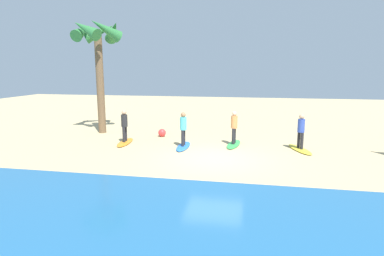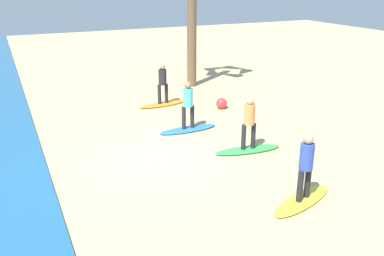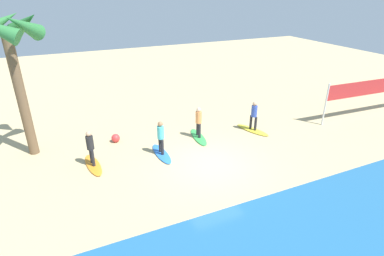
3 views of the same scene
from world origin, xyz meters
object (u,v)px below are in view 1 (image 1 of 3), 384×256
(beach_ball, at_px, (162,133))
(surfer_blue, at_px, (183,126))
(surfboard_green, at_px, (234,144))
(surfboard_orange, at_px, (125,142))
(surfer_yellow, at_px, (301,129))
(surfboard_blue, at_px, (183,146))
(surfboard_yellow, at_px, (300,149))
(palm_tree, at_px, (98,41))
(surfer_green, at_px, (234,125))
(surfer_orange, at_px, (124,123))

(beach_ball, bearing_deg, surfer_blue, 127.50)
(surfboard_green, bearing_deg, surfboard_orange, -76.82)
(surfer_yellow, height_order, surfboard_orange, surfer_yellow)
(surfer_blue, relative_size, surfboard_orange, 0.78)
(surfboard_green, bearing_deg, surfboard_blue, -62.34)
(surfboard_green, height_order, surfboard_orange, same)
(surfer_yellow, bearing_deg, beach_ball, -13.87)
(surfboard_yellow, distance_m, surfer_blue, 5.65)
(surfboard_blue, relative_size, palm_tree, 0.32)
(surfboard_yellow, xyz_separation_m, surfer_green, (3.14, -0.46, 0.99))
(surfboard_green, distance_m, surfer_green, 0.99)
(surfboard_yellow, xyz_separation_m, surfer_orange, (8.70, 0.16, 0.99))
(surfer_orange, bearing_deg, beach_ball, -126.18)
(surfboard_green, height_order, surfer_blue, surfer_blue)
(surfer_yellow, xyz_separation_m, surfboard_blue, (5.55, 0.45, -0.99))
(surfer_orange, height_order, palm_tree, palm_tree)
(surfboard_orange, xyz_separation_m, beach_ball, (-1.43, -1.95, 0.17))
(surfboard_yellow, bearing_deg, surfboard_blue, -104.28)
(surfer_blue, xyz_separation_m, palm_tree, (5.58, -2.71, 4.29))
(palm_tree, bearing_deg, beach_ball, 173.12)
(surfboard_yellow, bearing_deg, palm_tree, -120.44)
(surfer_blue, xyz_separation_m, surfer_orange, (3.15, -0.30, 0.00))
(surfer_orange, bearing_deg, surfer_green, -173.69)
(surfboard_blue, distance_m, surfer_orange, 3.32)
(surfer_yellow, relative_size, beach_ball, 3.75)
(surfboard_green, bearing_deg, palm_tree, -95.85)
(surfboard_yellow, bearing_deg, surfboard_orange, -107.93)
(surfboard_yellow, distance_m, surfboard_green, 3.18)
(surfboard_yellow, relative_size, surfboard_blue, 1.00)
(surfer_yellow, relative_size, surfer_green, 1.00)
(surfer_yellow, height_order, beach_ball, surfer_yellow)
(surfer_yellow, bearing_deg, surfboard_orange, 1.03)
(surfboard_orange, height_order, beach_ball, beach_ball)
(surfer_yellow, height_order, surfboard_green, surfer_yellow)
(surfboard_yellow, xyz_separation_m, palm_tree, (11.12, -2.26, 5.29))
(surfer_blue, distance_m, surfer_orange, 3.17)
(surfboard_green, height_order, surfboard_blue, same)
(surfboard_blue, bearing_deg, surfer_blue, -1.13)
(surfboard_yellow, bearing_deg, surfer_green, -117.25)
(palm_tree, bearing_deg, surfboard_orange, 135.09)
(surfer_yellow, distance_m, surfer_blue, 5.56)
(surfer_orange, relative_size, beach_ball, 3.75)
(surfboard_blue, xyz_separation_m, surfer_orange, (3.15, -0.30, 0.99))
(surfer_yellow, bearing_deg, surfer_orange, 1.03)
(surfboard_green, xyz_separation_m, surfboard_orange, (5.55, 0.61, 0.00))
(surfboard_green, distance_m, beach_ball, 4.34)
(surfer_green, distance_m, beach_ball, 4.41)
(surfboard_blue, relative_size, surfer_orange, 1.28)
(surfboard_green, bearing_deg, surfer_yellow, 88.58)
(surfer_blue, xyz_separation_m, surfboard_orange, (3.15, -0.30, -0.99))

